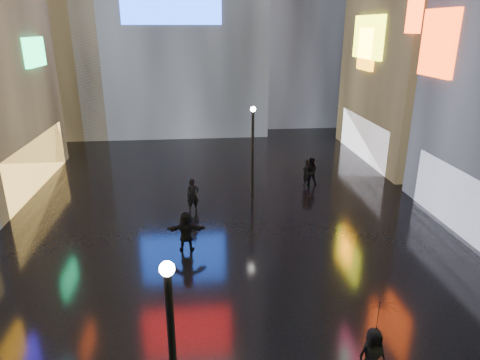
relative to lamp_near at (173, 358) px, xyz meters
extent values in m
plane|color=black|center=(1.89, 12.94, -2.94)|extent=(140.00, 140.00, 0.00)
cube|color=#FFC659|center=(-9.21, 18.94, -1.44)|extent=(0.20, 10.00, 3.00)
cube|color=#17D06F|center=(-8.96, 20.76, 4.97)|extent=(0.25, 3.00, 1.71)
cube|color=white|center=(12.99, 9.94, -1.44)|extent=(0.20, 9.00, 3.00)
cube|color=red|center=(12.74, 14.06, 5.64)|extent=(0.25, 2.99, 3.26)
cube|color=white|center=(12.99, 22.94, -1.44)|extent=(0.20, 9.00, 3.00)
cube|color=yellow|center=(12.74, 23.26, 5.71)|extent=(0.25, 4.92, 2.91)
cube|color=orange|center=(12.74, 23.38, 4.90)|extent=(0.25, 2.63, 2.87)
sphere|color=white|center=(0.00, 0.00, 2.11)|extent=(0.30, 0.30, 0.30)
cylinder|color=black|center=(3.75, 16.23, -0.44)|extent=(0.16, 0.16, 5.00)
sphere|color=white|center=(3.75, 16.23, 2.11)|extent=(0.30, 0.30, 0.30)
imported|color=black|center=(5.23, 1.88, -2.10)|extent=(0.88, 0.63, 1.69)
imported|color=black|center=(0.00, 9.82, -2.03)|extent=(1.73, 0.63, 1.84)
imported|color=black|center=(0.29, 14.06, -2.03)|extent=(0.74, 0.55, 1.83)
imported|color=black|center=(7.60, 17.53, -2.07)|extent=(0.97, 0.82, 1.75)
imported|color=black|center=(5.23, 1.88, -0.78)|extent=(1.44, 1.44, 0.95)
imported|color=black|center=(7.28, 17.38, -2.10)|extent=(0.74, 0.69, 1.69)
camera|label=1|loc=(0.67, -7.14, 6.43)|focal=32.00mm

